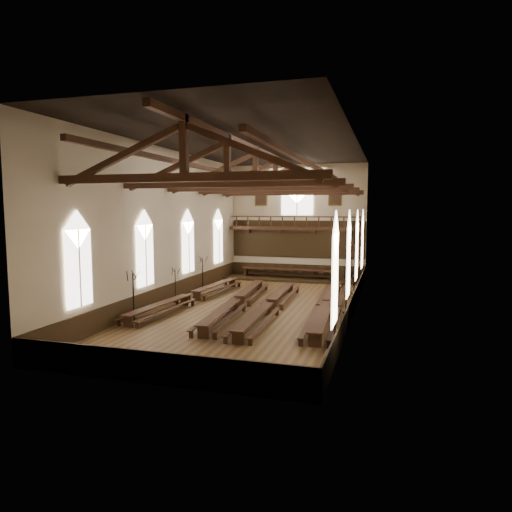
{
  "coord_description": "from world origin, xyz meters",
  "views": [
    {
      "loc": [
        7.91,
        -26.8,
        6.18
      ],
      "look_at": [
        -0.41,
        1.5,
        3.08
      ],
      "focal_mm": 32.0,
      "sensor_mm": 36.0,
      "label": 1
    }
  ],
  "objects": [
    {
      "name": "refectory_row_d",
      "position": [
        4.52,
        -0.18,
        0.55
      ],
      "size": [
        1.86,
        14.53,
        0.76
      ],
      "color": "#3C1D13",
      "rests_on": "ground"
    },
    {
      "name": "side_windows",
      "position": [
        -0.0,
        -0.0,
        3.74
      ],
      "size": [
        11.85,
        19.8,
        4.5
      ],
      "color": "white",
      "rests_on": "room_walls"
    },
    {
      "name": "refectory_row_b",
      "position": [
        -1.04,
        -0.57,
        0.51
      ],
      "size": [
        1.96,
        14.06,
        0.7
      ],
      "color": "#3C1D13",
      "rests_on": "ground"
    },
    {
      "name": "candelabrum_left_mid",
      "position": [
        -5.55,
        0.11,
        0.7
      ],
      "size": [
        0.68,
        0.68,
        2.29
      ],
      "color": "black",
      "rests_on": "ground"
    },
    {
      "name": "dais",
      "position": [
        -0.41,
        11.4,
        0.09
      ],
      "size": [
        11.4,
        2.81,
        0.19
      ],
      "primitive_type": "cube",
      "color": "#301E0E",
      "rests_on": "ground"
    },
    {
      "name": "minstrels_gallery",
      "position": [
        0.0,
        12.66,
        3.91
      ],
      "size": [
        11.8,
        1.24,
        3.7
      ],
      "color": "#3C1D13",
      "rests_on": "room_walls"
    },
    {
      "name": "ground",
      "position": [
        0.0,
        0.0,
        0.0
      ],
      "size": [
        26.0,
        26.0,
        0.0
      ],
      "primitive_type": "plane",
      "color": "brown",
      "rests_on": "ground"
    },
    {
      "name": "room_walls",
      "position": [
        0.0,
        0.0,
        6.46
      ],
      "size": [
        26.0,
        26.0,
        26.0
      ],
      "color": "beige",
      "rests_on": "ground"
    },
    {
      "name": "candelabrum_right_mid",
      "position": [
        5.55,
        0.05,
        0.77
      ],
      "size": [
        0.68,
        0.78,
        2.55
      ],
      "color": "black",
      "rests_on": "ground"
    },
    {
      "name": "wainscot_band",
      "position": [
        0.0,
        0.0,
        0.6
      ],
      "size": [
        12.0,
        26.0,
        1.2
      ],
      "color": "#301E0E",
      "rests_on": "ground"
    },
    {
      "name": "refectory_row_c",
      "position": [
        1.17,
        -1.0,
        0.51
      ],
      "size": [
        1.67,
        14.0,
        0.7
      ],
      "color": "#3C1D13",
      "rests_on": "ground"
    },
    {
      "name": "candelabrum_right_far",
      "position": [
        5.55,
        6.24,
        0.79
      ],
      "size": [
        0.79,
        0.75,
        2.62
      ],
      "color": "black",
      "rests_on": "ground"
    },
    {
      "name": "candelabrum_left_far",
      "position": [
        -5.55,
        4.69,
        0.79
      ],
      "size": [
        0.79,
        0.74,
        2.6
      ],
      "color": "black",
      "rests_on": "ground"
    },
    {
      "name": "candelabrum_right_near",
      "position": [
        5.55,
        -5.55,
        0.86
      ],
      "size": [
        0.83,
        0.85,
        2.84
      ],
      "color": "black",
      "rests_on": "ground"
    },
    {
      "name": "end_window",
      "position": [
        0.0,
        12.9,
        7.22
      ],
      "size": [
        2.8,
        0.12,
        3.8
      ],
      "color": "white",
      "rests_on": "room_walls"
    },
    {
      "name": "candelabrum_left_near",
      "position": [
        -5.55,
        -4.99,
        0.84
      ],
      "size": [
        0.81,
        0.83,
        2.77
      ],
      "color": "black",
      "rests_on": "ground"
    },
    {
      "name": "refectory_row_a",
      "position": [
        -4.45,
        0.19,
        0.5
      ],
      "size": [
        1.93,
        13.9,
        0.69
      ],
      "color": "#3C1D13",
      "rests_on": "ground"
    },
    {
      "name": "portraits",
      "position": [
        0.0,
        12.9,
        7.1
      ],
      "size": [
        7.75,
        0.09,
        1.45
      ],
      "color": "brown",
      "rests_on": "room_walls"
    },
    {
      "name": "high_table",
      "position": [
        -0.41,
        11.4,
        0.85
      ],
      "size": [
        8.34,
        1.28,
        0.78
      ],
      "color": "#3C1D13",
      "rests_on": "dais"
    },
    {
      "name": "roof_trusses",
      "position": [
        0.0,
        -0.0,
        8.22
      ],
      "size": [
        11.7,
        25.7,
        2.8
      ],
      "color": "#3C1D13",
      "rests_on": "room_walls"
    },
    {
      "name": "high_chairs",
      "position": [
        -0.41,
        12.21,
        0.72
      ],
      "size": [
        7.65,
        0.46,
        0.97
      ],
      "color": "#3C1D13",
      "rests_on": "dais"
    }
  ]
}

